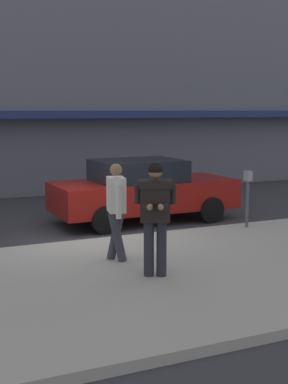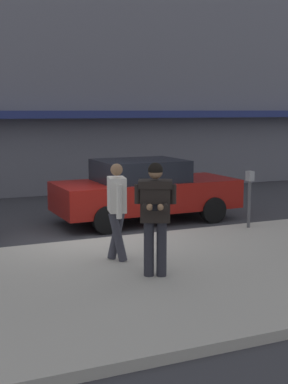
% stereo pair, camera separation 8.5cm
% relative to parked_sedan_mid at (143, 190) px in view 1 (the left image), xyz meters
% --- Properties ---
extents(ground_plane, '(80.00, 80.00, 0.00)m').
position_rel_parked_sedan_mid_xyz_m(ground_plane, '(-1.87, -1.53, -0.79)').
color(ground_plane, '#333338').
extents(sidewalk, '(32.00, 5.30, 0.14)m').
position_rel_parked_sedan_mid_xyz_m(sidewalk, '(-0.87, -4.38, -0.72)').
color(sidewalk, '#A8A399').
rests_on(sidewalk, ground).
extents(curb_paint_line, '(28.00, 0.12, 0.01)m').
position_rel_parked_sedan_mid_xyz_m(curb_paint_line, '(-0.87, -1.48, -0.79)').
color(curb_paint_line, silver).
rests_on(curb_paint_line, ground).
extents(parked_sedan_mid, '(4.55, 2.02, 1.54)m').
position_rel_parked_sedan_mid_xyz_m(parked_sedan_mid, '(0.00, 0.00, 0.00)').
color(parked_sedan_mid, maroon).
rests_on(parked_sedan_mid, ground).
extents(man_texting_on_phone, '(0.62, 0.65, 1.81)m').
position_rel_parked_sedan_mid_xyz_m(man_texting_on_phone, '(-1.80, -4.52, 0.46)').
color(man_texting_on_phone, '#23232B').
rests_on(man_texting_on_phone, sidewalk).
extents(pedestrian_in_light_coat, '(0.39, 0.59, 1.70)m').
position_rel_parked_sedan_mid_xyz_m(pedestrian_in_light_coat, '(-2.02, -3.42, 0.32)').
color(pedestrian_in_light_coat, '#33333D').
rests_on(pedestrian_in_light_coat, sidewalk).
extents(parking_meter, '(0.12, 0.18, 1.27)m').
position_rel_parked_sedan_mid_xyz_m(parking_meter, '(1.59, -2.13, 0.18)').
color(parking_meter, '#4C4C51').
rests_on(parking_meter, sidewalk).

